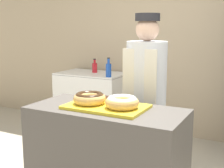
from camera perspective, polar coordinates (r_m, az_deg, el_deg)
wall_back at (r=4.40m, az=12.43°, el=7.86°), size 8.00×0.06×2.70m
display_counter at (r=2.64m, az=-1.03°, el=-13.82°), size 1.26×0.59×0.89m
serving_tray at (r=2.49m, az=-1.07°, el=-4.18°), size 0.64×0.40×0.02m
donut_chocolate_glaze at (r=2.53m, az=-4.14°, el=-2.52°), size 0.26×0.26×0.09m
donut_light_glaze at (r=2.40m, az=1.84°, el=-3.26°), size 0.26×0.26×0.09m
brownie_back_left at (r=2.66m, az=-1.36°, el=-2.61°), size 0.07×0.07×0.03m
brownie_back_right at (r=2.57m, az=2.46°, el=-3.07°), size 0.07×0.07×0.03m
baker_person at (r=3.00m, az=6.18°, el=-2.41°), size 0.38×0.38×1.65m
chest_freezer at (r=4.67m, az=-3.65°, el=-3.14°), size 0.98×0.61×0.86m
bottle_red at (r=4.61m, az=-3.19°, el=3.08°), size 0.07×0.07×0.20m
bottle_blue at (r=4.19m, az=-0.64°, el=2.67°), size 0.08×0.08×0.26m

